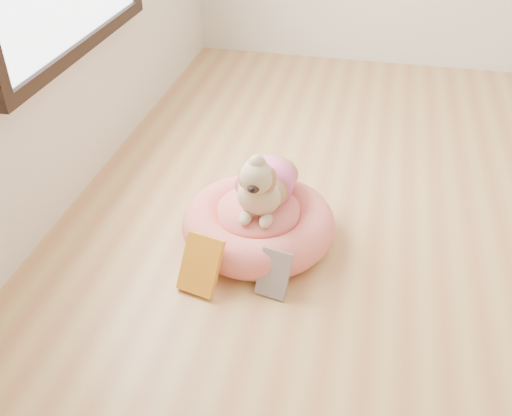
% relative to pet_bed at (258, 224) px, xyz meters
% --- Properties ---
extents(floor, '(4.50, 4.50, 0.00)m').
position_rel_pet_bed_xyz_m(floor, '(1.06, -0.01, -0.08)').
color(floor, tan).
rests_on(floor, ground).
extents(pet_bed, '(0.67, 0.67, 0.17)m').
position_rel_pet_bed_xyz_m(pet_bed, '(0.00, 0.00, 0.00)').
color(pet_bed, '#E15D58').
rests_on(pet_bed, floor).
extents(dog, '(0.30, 0.43, 0.31)m').
position_rel_pet_bed_xyz_m(dog, '(0.02, 0.03, 0.25)').
color(dog, brown).
rests_on(dog, pet_bed).
extents(book_yellow, '(0.18, 0.18, 0.21)m').
position_rel_pet_bed_xyz_m(book_yellow, '(-0.16, -0.34, 0.02)').
color(book_yellow, yellow).
rests_on(book_yellow, floor).
extents(book_white, '(0.14, 0.12, 0.18)m').
position_rel_pet_bed_xyz_m(book_white, '(0.13, -0.31, 0.01)').
color(book_white, white).
rests_on(book_white, floor).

